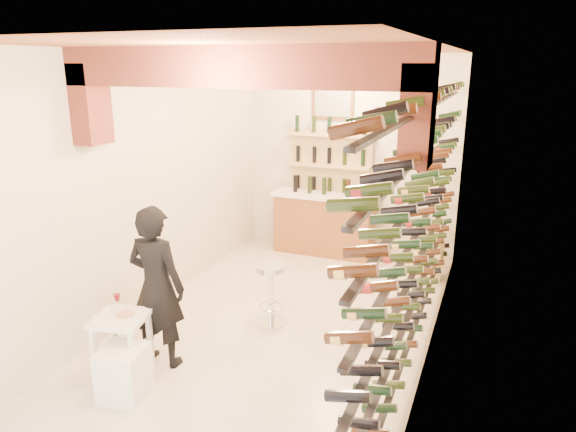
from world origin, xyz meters
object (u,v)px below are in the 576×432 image
at_px(back_counter, 324,222).
at_px(white_stool, 124,373).
at_px(crate_lower, 423,270).
at_px(wine_rack, 416,216).
at_px(tasting_table, 121,328).
at_px(person, 157,287).
at_px(chrome_barstool, 271,290).

xyz_separation_m(back_counter, white_stool, (-0.50, -4.49, -0.28)).
bearing_deg(crate_lower, wine_rack, -86.50).
height_order(tasting_table, crate_lower, tasting_table).
bearing_deg(person, crate_lower, -123.93).
bearing_deg(back_counter, chrome_barstool, -85.99).
distance_m(chrome_barstool, crate_lower, 2.62).
bearing_deg(chrome_barstool, white_stool, -110.04).
bearing_deg(back_counter, tasting_table, -99.06).
bearing_deg(tasting_table, crate_lower, 44.49).
relative_size(wine_rack, back_counter, 3.35).
height_order(wine_rack, back_counter, wine_rack).
bearing_deg(person, chrome_barstool, -120.58).
height_order(chrome_barstool, crate_lower, chrome_barstool).
xyz_separation_m(person, chrome_barstool, (0.72, 1.23, -0.42)).
distance_m(back_counter, white_stool, 4.52).
relative_size(white_stool, crate_lower, 1.15).
bearing_deg(crate_lower, back_counter, 163.41).
bearing_deg(wine_rack, tasting_table, -147.32).
bearing_deg(back_counter, white_stool, -96.36).
bearing_deg(person, tasting_table, 71.63).
height_order(white_stool, chrome_barstool, chrome_barstool).
distance_m(tasting_table, chrome_barstool, 1.86).
xyz_separation_m(back_counter, tasting_table, (-0.68, -4.26, 0.04)).
bearing_deg(tasting_table, person, 58.53).
relative_size(wine_rack, person, 3.32).
distance_m(back_counter, crate_lower, 1.82).
xyz_separation_m(wine_rack, back_counter, (-1.83, 2.65, -1.02)).
relative_size(chrome_barstool, crate_lower, 1.73).
distance_m(wine_rack, tasting_table, 3.14).
bearing_deg(chrome_barstool, crate_lower, 54.26).
xyz_separation_m(wine_rack, crate_lower, (-0.13, 2.14, -1.42)).
height_order(tasting_table, person, person).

